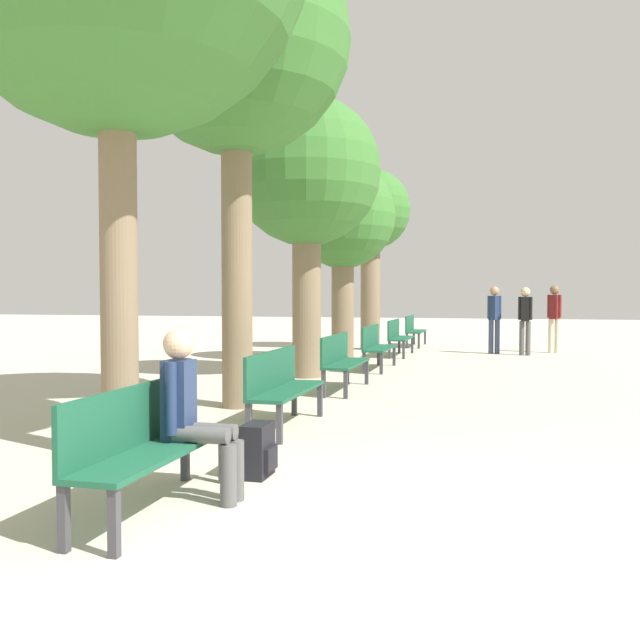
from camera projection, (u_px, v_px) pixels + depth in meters
The scene contains 16 objects.
ground_plane at pixel (426, 549), 4.38m from camera, with size 80.00×80.00×0.00m, color beige.
bench_row_0 at pixel (144, 439), 5.11m from camera, with size 0.43×1.80×0.90m.
bench_row_1 at pixel (280, 383), 8.28m from camera, with size 0.43×1.80×0.90m.
bench_row_2 at pixel (341, 358), 11.45m from camera, with size 0.43×1.80×0.90m.
bench_row_3 at pixel (376, 344), 14.62m from camera, with size 0.43×1.80×0.90m.
bench_row_4 at pixel (398, 335), 17.79m from camera, with size 0.43×1.80×0.90m.
bench_row_5 at pixel (413, 328), 20.96m from camera, with size 0.43×1.80×0.90m.
tree_row_1 at pixel (236, 43), 9.60m from camera, with size 3.12×3.12×6.57m.
tree_row_2 at pixel (306, 176), 13.15m from camera, with size 2.76×2.76×5.20m.
tree_row_3 at pixel (343, 219), 16.20m from camera, with size 2.41×2.41×4.55m.
tree_row_4 at pixel (370, 216), 19.65m from camera, with size 2.21×2.21×4.98m.
person_seated at pixel (193, 409), 5.38m from camera, with size 0.61×0.35×1.30m.
backpack at pixel (258, 451), 6.09m from camera, with size 0.24×0.37×0.46m.
pedestrian_near at pixel (525, 316), 17.88m from camera, with size 0.35×0.25×1.71m.
pedestrian_mid at pixel (554, 314), 18.59m from camera, with size 0.36×0.30×1.77m.
pedestrian_far at pixel (494, 315), 18.33m from camera, with size 0.35×0.31×1.74m.
Camera 1 is at (0.42, -4.35, 1.58)m, focal length 40.00 mm.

